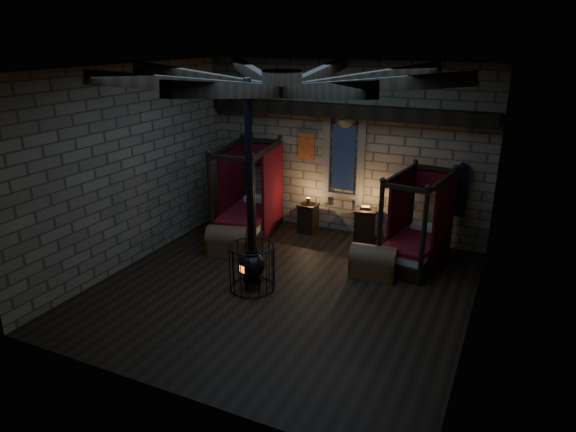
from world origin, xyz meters
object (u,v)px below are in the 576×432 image
at_px(trunk_left, 228,241).
at_px(stove, 252,262).
at_px(bed_left, 250,213).
at_px(trunk_right, 373,262).
at_px(bed_right, 416,242).

height_order(trunk_left, stove, stove).
distance_m(bed_left, trunk_left, 1.28).
bearing_deg(stove, bed_left, 142.11).
height_order(bed_left, trunk_left, bed_left).
bearing_deg(bed_left, stove, -68.75).
bearing_deg(bed_left, trunk_left, -93.30).
xyz_separation_m(trunk_right, stove, (-1.99, -1.57, 0.28)).
bearing_deg(stove, trunk_left, 158.30).
distance_m(bed_left, trunk_right, 3.59).
height_order(bed_left, stove, stove).
xyz_separation_m(bed_left, trunk_right, (3.45, -0.97, -0.25)).
distance_m(bed_left, bed_right, 4.11).
bearing_deg(trunk_left, bed_left, 79.56).
bearing_deg(stove, trunk_right, 60.41).
relative_size(bed_left, trunk_right, 2.34).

